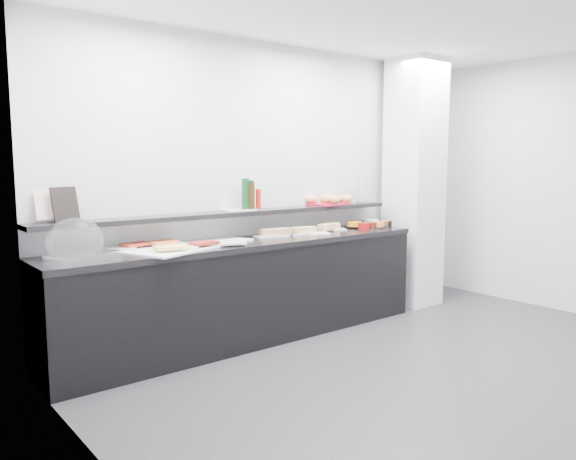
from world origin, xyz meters
TOP-DOWN VIEW (x-y plane):
  - ground at (0.00, 0.00)m, footprint 5.00×5.00m
  - back_wall at (0.00, 2.00)m, footprint 5.00×0.02m
  - column at (1.50, 1.65)m, footprint 0.50×0.50m
  - buffet_cabinet at (-0.70, 1.70)m, footprint 3.60×0.60m
  - counter_top at (-0.70, 1.70)m, footprint 3.62×0.62m
  - wall_shelf at (-0.70, 1.88)m, footprint 3.60×0.25m
  - cloche_base at (-2.14, 1.71)m, footprint 0.53×0.45m
  - cloche_dome at (-2.19, 1.73)m, footprint 0.46×0.35m
  - linen_runner at (-1.27, 1.74)m, footprint 1.23×0.88m
  - platter_meat_a at (-1.82, 1.84)m, footprint 0.30×0.26m
  - food_meat_a at (-1.68, 1.86)m, footprint 0.24×0.18m
  - platter_salmon at (-1.42, 1.82)m, footprint 0.30×0.24m
  - food_salmon at (-1.45, 1.84)m, footprint 0.27×0.22m
  - platter_cheese at (-1.46, 1.59)m, footprint 0.38×0.31m
  - food_cheese at (-1.53, 1.53)m, footprint 0.26×0.19m
  - platter_meat_b at (-1.00, 1.58)m, footprint 0.37×0.31m
  - food_meat_b at (-1.21, 1.58)m, footprint 0.22×0.15m
  - sandwich_plate_left at (-0.39, 1.77)m, footprint 0.34×0.18m
  - sandwich_food_left at (-0.35, 1.76)m, footprint 0.31×0.18m
  - tongs_left at (-0.42, 1.71)m, footprint 0.16×0.01m
  - sandwich_plate_mid at (-0.00, 1.68)m, footprint 0.41×0.30m
  - sandwich_food_mid at (-0.07, 1.69)m, footprint 0.25×0.14m
  - tongs_mid at (-0.11, 1.61)m, footprint 0.15×0.06m
  - sandwich_plate_right at (0.36, 1.80)m, footprint 0.36×0.27m
  - sandwich_food_right at (0.33, 1.76)m, footprint 0.30×0.19m
  - tongs_right at (0.29, 1.71)m, footprint 0.16×0.03m
  - bowl_glass_fruit at (0.71, 1.80)m, footprint 0.19×0.19m
  - fill_glass_fruit at (0.68, 1.76)m, footprint 0.17×0.17m
  - bowl_black_jam at (0.77, 1.79)m, footprint 0.17×0.17m
  - fill_black_jam at (0.72, 1.83)m, footprint 0.11×0.11m
  - bowl_glass_cream at (0.84, 1.79)m, footprint 0.25×0.25m
  - fill_glass_cream at (0.97, 1.78)m, footprint 0.18×0.18m
  - bowl_red_jam at (0.67, 1.61)m, footprint 0.13×0.13m
  - fill_red_jam at (0.75, 1.58)m, footprint 0.11×0.11m
  - bowl_glass_salmon at (0.91, 1.60)m, footprint 0.20×0.20m
  - fill_glass_salmon at (0.83, 1.57)m, footprint 0.14×0.14m
  - bowl_black_fruit at (1.02, 1.61)m, footprint 0.13×0.13m
  - fill_black_fruit at (0.99, 1.62)m, footprint 0.09×0.09m
  - framed_print at (-2.18, 1.93)m, footprint 0.22×0.12m
  - print_art at (-2.31, 1.96)m, footprint 0.16×0.06m
  - condiment_tray at (-0.66, 1.91)m, footprint 0.31×0.20m
  - bottle_green_a at (-0.53, 1.91)m, footprint 0.08×0.08m
  - bottle_brown at (-0.56, 1.85)m, footprint 0.07×0.07m
  - bottle_green_b at (-0.60, 1.88)m, footprint 0.08×0.08m
  - bottle_hot at (-0.48, 1.85)m, footprint 0.06×0.06m
  - shaker_salt at (-0.44, 1.87)m, footprint 0.03×0.03m
  - shaker_pepper at (-0.31, 1.86)m, footprint 0.04×0.04m
  - bread_tray at (0.44, 1.89)m, footprint 0.44×0.33m
  - bread_roll_nw at (0.28, 1.98)m, footprint 0.17×0.14m
  - bread_roll_n at (0.49, 1.97)m, footprint 0.16×0.13m
  - bread_roll_ne at (0.51, 1.95)m, footprint 0.14×0.10m
  - bread_roll_s at (0.42, 1.78)m, footprint 0.17×0.14m
  - bread_roll_se at (0.63, 1.82)m, footprint 0.14×0.10m
  - bread_roll_midw at (0.39, 1.87)m, footprint 0.14×0.12m
  - bread_roll_mide at (0.59, 1.87)m, footprint 0.14×0.10m
  - carafe at (0.90, 1.87)m, footprint 0.14×0.14m

SIDE VIEW (x-z plane):
  - ground at x=0.00m, z-range 0.00..0.00m
  - buffet_cabinet at x=-0.70m, z-range 0.00..0.85m
  - counter_top at x=-0.70m, z-range 0.85..0.90m
  - linen_runner at x=-1.27m, z-range 0.90..0.91m
  - sandwich_plate_left at x=-0.39m, z-range 0.90..0.91m
  - sandwich_plate_mid at x=0.00m, z-range 0.90..0.91m
  - sandwich_plate_right at x=0.36m, z-range 0.90..0.91m
  - tongs_left at x=-0.42m, z-range 0.92..0.92m
  - tongs_mid at x=-0.11m, z-range 0.91..0.92m
  - tongs_right at x=0.29m, z-range 0.92..0.92m
  - cloche_base at x=-2.14m, z-range 0.90..0.94m
  - platter_meat_a at x=-1.82m, z-range 0.92..0.93m
  - platter_salmon at x=-1.42m, z-range 0.92..0.93m
  - platter_cheese at x=-1.46m, z-range 0.92..0.93m
  - platter_meat_b at x=-1.00m, z-range 0.92..0.93m
  - bowl_glass_fruit at x=0.71m, z-range 0.90..0.97m
  - bowl_black_jam at x=0.77m, z-range 0.90..0.97m
  - bowl_glass_cream at x=0.84m, z-range 0.90..0.97m
  - bowl_red_jam at x=0.67m, z-range 0.90..0.97m
  - bowl_glass_salmon at x=0.91m, z-range 0.90..0.97m
  - bowl_black_fruit at x=1.02m, z-range 0.90..0.97m
  - food_meat_a at x=-1.68m, z-range 0.93..0.95m
  - food_salmon at x=-1.45m, z-range 0.93..0.95m
  - food_cheese at x=-1.53m, z-range 0.93..0.95m
  - food_meat_b at x=-1.21m, z-range 0.93..0.95m
  - sandwich_food_left at x=-0.35m, z-range 0.91..0.97m
  - sandwich_food_mid at x=-0.07m, z-range 0.91..0.97m
  - sandwich_food_right at x=0.33m, z-range 0.91..0.97m
  - fill_glass_fruit at x=0.68m, z-range 0.92..0.97m
  - fill_black_jam at x=0.72m, z-range 0.92..0.97m
  - fill_glass_cream at x=0.97m, z-range 0.92..0.97m
  - fill_red_jam at x=0.75m, z-range 0.92..0.97m
  - fill_glass_salmon at x=0.83m, z-range 0.92..0.97m
  - fill_black_fruit at x=0.99m, z-range 0.92..0.97m
  - cloche_dome at x=-2.19m, z-range 0.86..1.20m
  - wall_shelf at x=-0.70m, z-range 1.11..1.15m
  - condiment_tray at x=-0.66m, z-range 1.15..1.16m
  - bread_tray at x=0.44m, z-range 1.15..1.17m
  - shaker_salt at x=-0.44m, z-range 1.16..1.23m
  - shaker_pepper at x=-0.31m, z-range 1.16..1.23m
  - bread_roll_nw at x=0.28m, z-range 1.17..1.25m
  - bread_roll_n at x=0.49m, z-range 1.17..1.25m
  - bread_roll_ne at x=0.51m, z-range 1.17..1.25m
  - bread_roll_s at x=0.42m, z-range 1.17..1.25m
  - bread_roll_se at x=0.63m, z-range 1.17..1.25m
  - bread_roll_midw at x=0.39m, z-range 1.17..1.25m
  - bread_roll_mide at x=0.59m, z-range 1.17..1.25m
  - bottle_hot at x=-0.48m, z-range 1.16..1.34m
  - framed_print at x=-2.18m, z-range 1.15..1.41m
  - print_art at x=-2.31m, z-range 1.17..1.39m
  - bottle_brown at x=-0.56m, z-range 1.16..1.40m
  - bottle_green_a at x=-0.53m, z-range 1.16..1.42m
  - carafe at x=0.90m, z-range 1.15..1.45m
  - bottle_green_b at x=-0.60m, z-range 1.16..1.44m
  - back_wall at x=0.00m, z-range 0.00..2.70m
  - column at x=1.50m, z-range 0.00..2.70m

